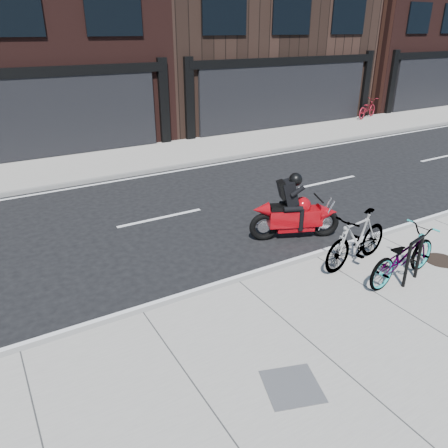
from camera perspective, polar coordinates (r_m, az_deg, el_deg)
ground at (r=10.23m, az=-3.96°, el=-3.06°), size 120.00×120.00×0.00m
sidewalk_near at (r=6.87m, az=16.36°, el=-19.13°), size 60.00×6.00×0.13m
sidewalk_far at (r=17.05m, az=-15.91°, el=7.58°), size 60.00×3.50×0.13m
bike_rack at (r=9.12m, az=23.55°, el=-3.94°), size 0.55×0.18×0.94m
bicycle_front at (r=9.17m, az=22.35°, el=-3.81°), size 2.04×0.89×1.04m
bicycle_rear at (r=9.41m, az=16.95°, el=-1.84°), size 1.99×0.80×1.16m
motorcycle at (r=10.55m, az=9.80°, el=1.55°), size 2.11×1.17×1.66m
bicycle_far at (r=26.13m, az=18.20°, el=14.16°), size 2.08×1.29×1.03m
manhole_cover at (r=10.46m, az=26.45°, el=-4.26°), size 0.87×0.87×0.02m
utility_grate at (r=6.52m, az=8.87°, el=-20.21°), size 0.95×0.95×0.02m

